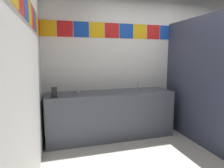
# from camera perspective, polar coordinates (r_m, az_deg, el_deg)

# --- Properties ---
(ground_plane) EXTENTS (9.32, 9.32, 0.00)m
(ground_plane) POSITION_cam_1_polar(r_m,az_deg,el_deg) (3.12, 25.00, -20.42)
(ground_plane) COLOR #B2ADA3
(wall_back) EXTENTS (4.24, 0.09, 2.67)m
(wall_back) POSITION_cam_1_polar(r_m,az_deg,el_deg) (4.06, 11.48, 6.47)
(wall_back) COLOR white
(wall_back) RESTS_ON ground_plane
(wall_side) EXTENTS (0.09, 3.06, 2.67)m
(wall_side) POSITION_cam_1_polar(r_m,az_deg,el_deg) (2.05, -24.21, 4.31)
(wall_side) COLOR white
(wall_side) RESTS_ON ground_plane
(vanity_counter) EXTENTS (2.22, 0.59, 0.82)m
(vanity_counter) POSITION_cam_1_polar(r_m,az_deg,el_deg) (3.54, -0.47, -8.77)
(vanity_counter) COLOR #4C515B
(vanity_counter) RESTS_ON ground_plane
(faucet_left) EXTENTS (0.04, 0.10, 0.14)m
(faucet_left) POSITION_cam_1_polar(r_m,az_deg,el_deg) (3.42, -9.87, -1.68)
(faucet_left) COLOR silver
(faucet_left) RESTS_ON vanity_counter
(faucet_right) EXTENTS (0.04, 0.10, 0.14)m
(faucet_right) POSITION_cam_1_polar(r_m,az_deg,el_deg) (3.70, 7.44, -0.86)
(faucet_right) COLOR silver
(faucet_right) RESTS_ON vanity_counter
(soap_dispenser) EXTENTS (0.09, 0.09, 0.16)m
(soap_dispenser) POSITION_cam_1_polar(r_m,az_deg,el_deg) (3.13, -16.58, -2.31)
(soap_dispenser) COLOR black
(soap_dispenser) RESTS_ON vanity_counter
(stall_divider) EXTENTS (0.92, 1.53, 2.09)m
(stall_divider) POSITION_cam_1_polar(r_m,az_deg,el_deg) (3.51, 27.14, 0.55)
(stall_divider) COLOR #33384C
(stall_divider) RESTS_ON ground_plane
(toilet) EXTENTS (0.39, 0.49, 0.74)m
(toilet) POSITION_cam_1_polar(r_m,az_deg,el_deg) (4.41, 25.08, -7.67)
(toilet) COLOR white
(toilet) RESTS_ON ground_plane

